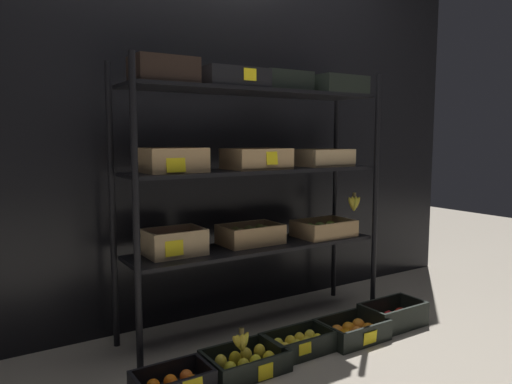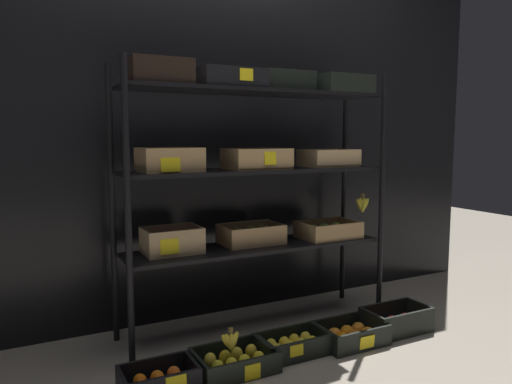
# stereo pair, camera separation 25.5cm
# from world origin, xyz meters

# --- Properties ---
(ground_plane) EXTENTS (10.00, 10.00, 0.00)m
(ground_plane) POSITION_xyz_m (0.00, 0.00, 0.00)
(ground_plane) COLOR gray
(storefront_wall) EXTENTS (3.93, 0.12, 2.27)m
(storefront_wall) POSITION_xyz_m (0.00, 0.39, 1.13)
(storefront_wall) COLOR black
(storefront_wall) RESTS_ON ground_plane
(display_rack) EXTENTS (1.64, 0.40, 1.49)m
(display_rack) POSITION_xyz_m (0.01, 0.00, 0.94)
(display_rack) COLOR black
(display_rack) RESTS_ON ground_plane
(crate_ground_tangerine) EXTENTS (0.33, 0.22, 0.10)m
(crate_ground_tangerine) POSITION_xyz_m (-0.70, -0.43, 0.04)
(crate_ground_tangerine) COLOR black
(crate_ground_tangerine) RESTS_ON ground_plane
(crate_ground_lemon) EXTENTS (0.38, 0.26, 0.10)m
(crate_ground_lemon) POSITION_xyz_m (-0.33, -0.43, 0.04)
(crate_ground_lemon) COLOR black
(crate_ground_lemon) RESTS_ON ground_plane
(crate_ground_center_lemon) EXTENTS (0.37, 0.21, 0.11)m
(crate_ground_center_lemon) POSITION_xyz_m (-0.00, -0.40, 0.05)
(crate_ground_center_lemon) COLOR black
(crate_ground_center_lemon) RESTS_ON ground_plane
(crate_ground_orange) EXTENTS (0.36, 0.26, 0.11)m
(crate_ground_orange) POSITION_xyz_m (0.35, -0.43, 0.04)
(crate_ground_orange) COLOR black
(crate_ground_orange) RESTS_ON ground_plane
(crate_ground_apple_red) EXTENTS (0.38, 0.22, 0.14)m
(crate_ground_apple_red) POSITION_xyz_m (0.68, -0.42, 0.05)
(crate_ground_apple_red) COLOR black
(crate_ground_apple_red) RESTS_ON ground_plane
(banana_bunch_loose) EXTENTS (0.11, 0.04, 0.12)m
(banana_bunch_loose) POSITION_xyz_m (-0.35, -0.43, 0.15)
(banana_bunch_loose) COLOR brown
(banana_bunch_loose) RESTS_ON crate_ground_lemon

